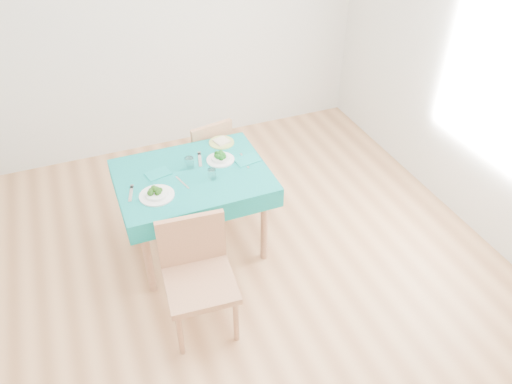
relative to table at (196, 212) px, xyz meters
name	(u,v)px	position (x,y,z in m)	size (l,w,h in m)	color
room_shell	(256,130)	(0.33, -0.50, 0.97)	(4.02, 4.52, 2.73)	#A87146
table	(196,212)	(0.00, 0.00, 0.00)	(1.14, 0.86, 0.76)	#0A6E6A
chair_near	(199,268)	(-0.20, -0.80, 0.20)	(0.46, 0.51, 1.16)	#A16D4B
chair_far	(204,152)	(0.29, 0.67, 0.10)	(0.38, 0.42, 0.96)	#A16D4B
bowl_near	(156,192)	(-0.31, -0.17, 0.42)	(0.25, 0.25, 0.08)	white
bowl_far	(220,157)	(0.26, 0.09, 0.41)	(0.22, 0.22, 0.07)	white
fork_near	(131,194)	(-0.48, -0.08, 0.38)	(0.02, 0.18, 0.00)	silver
knife_near	(182,182)	(-0.10, -0.08, 0.38)	(0.01, 0.19, 0.00)	silver
fork_far	(200,160)	(0.11, 0.16, 0.38)	(0.03, 0.20, 0.00)	silver
knife_far	(245,161)	(0.44, 0.02, 0.38)	(0.02, 0.22, 0.00)	silver
napkin_near	(158,174)	(-0.24, 0.09, 0.38)	(0.18, 0.12, 0.01)	#0E7975
napkin_far	(247,160)	(0.46, 0.02, 0.38)	(0.19, 0.13, 0.01)	#0E7975
tumbler_center	(189,163)	(0.01, 0.09, 0.42)	(0.07, 0.07, 0.09)	white
tumbler_side	(212,174)	(0.13, -0.11, 0.42)	(0.06, 0.06, 0.08)	white
side_plate	(222,142)	(0.35, 0.34, 0.38)	(0.21, 0.21, 0.01)	#B3C05D
bread_slice	(221,141)	(0.35, 0.34, 0.40)	(0.11, 0.11, 0.02)	beige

